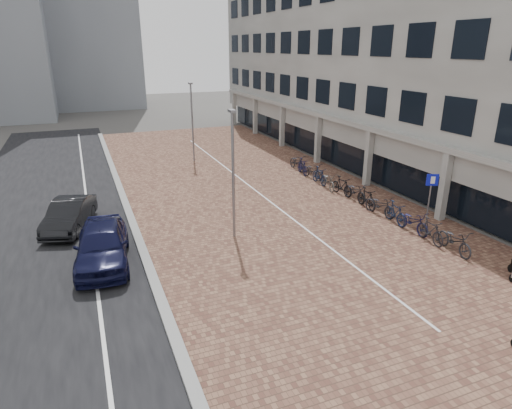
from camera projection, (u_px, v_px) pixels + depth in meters
The scene contains 13 objects.
ground at pixel (323, 297), 14.73m from camera, with size 140.00×140.00×0.00m, color #474442.
plaza_brick at pixel (249, 189), 25.89m from camera, with size 14.50×42.00×0.04m, color brown.
street_asphalt at pixel (45, 214), 22.02m from camera, with size 8.00×50.00×0.03m, color black.
curb at pixel (125, 203), 23.37m from camera, with size 0.35×42.00×0.14m, color gray.
lane_line at pixel (87, 208), 22.72m from camera, with size 0.12×44.00×0.00m, color white.
parking_line at pixel (252, 188), 25.96m from camera, with size 0.10×30.00×0.00m, color white.
office_building at pixel (375, 39), 30.39m from camera, with size 8.40×40.00×15.00m.
car_navy at pixel (102, 244), 16.75m from camera, with size 1.91×4.74×1.61m, color black.
car_dark at pixel (69, 215), 20.05m from camera, with size 1.44×4.13×1.36m, color black.
parking_sign at pixel (431, 192), 19.82m from camera, with size 0.51×0.26×2.57m.
lamp_near at pixel (233, 177), 18.47m from camera, with size 0.12×0.12×5.50m, color gray.
lamp_far at pixel (192, 123), 31.25m from camera, with size 0.12×0.12×5.53m, color slate.
bike_row at pixel (354, 192), 23.72m from camera, with size 1.38×15.80×1.05m.
Camera 1 is at (-6.88, -11.02, 7.92)m, focal length 30.80 mm.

